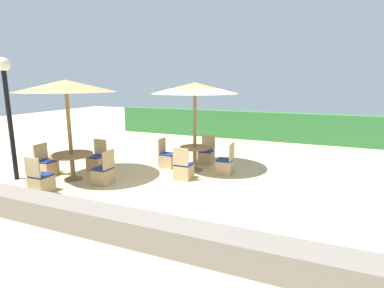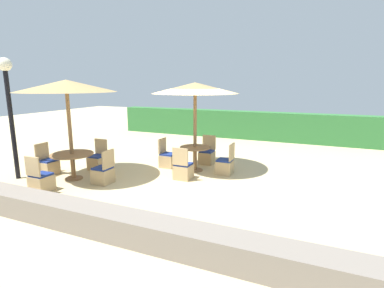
{
  "view_description": "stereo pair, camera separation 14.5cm",
  "coord_description": "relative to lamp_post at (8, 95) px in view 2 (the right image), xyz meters",
  "views": [
    {
      "loc": [
        3.3,
        -7.33,
        2.68
      ],
      "look_at": [
        0.0,
        0.6,
        0.9
      ],
      "focal_mm": 28.0,
      "sensor_mm": 36.0,
      "label": 1
    },
    {
      "loc": [
        3.43,
        -7.27,
        2.68
      ],
      "look_at": [
        0.0,
        0.6,
        0.9
      ],
      "focal_mm": 28.0,
      "sensor_mm": 36.0,
      "label": 2
    }
  ],
  "objects": [
    {
      "name": "ground_plane",
      "position": [
        4.35,
        1.79,
        -2.35
      ],
      "size": [
        40.0,
        40.0,
        0.0
      ],
      "primitive_type": "plane",
      "color": "#C6B284"
    },
    {
      "name": "hedge_row",
      "position": [
        4.35,
        8.65,
        -1.69
      ],
      "size": [
        13.0,
        0.7,
        1.32
      ],
      "primitive_type": "cube",
      "color": "#2D6B33",
      "rests_on": "ground_plane"
    },
    {
      "name": "stone_border",
      "position": [
        4.35,
        -1.57,
        -2.12
      ],
      "size": [
        10.0,
        0.56,
        0.46
      ],
      "primitive_type": "cube",
      "color": "slate",
      "rests_on": "ground_plane"
    },
    {
      "name": "lamp_post",
      "position": [
        0.0,
        0.0,
        0.0
      ],
      "size": [
        0.36,
        0.36,
        3.32
      ],
      "color": "black",
      "rests_on": "ground_plane"
    },
    {
      "name": "parasol_front_left",
      "position": [
        1.49,
        0.59,
        0.22
      ],
      "size": [
        2.62,
        2.62,
        2.74
      ],
      "color": "olive",
      "rests_on": "ground_plane"
    },
    {
      "name": "round_table_front_left",
      "position": [
        1.49,
        0.59,
        -1.76
      ],
      "size": [
        1.16,
        1.16,
        0.73
      ],
      "color": "olive",
      "rests_on": "ground_plane"
    },
    {
      "name": "patio_chair_front_left_south",
      "position": [
        1.49,
        -0.47,
        -2.09
      ],
      "size": [
        0.46,
        0.46,
        0.93
      ],
      "color": "tan",
      "rests_on": "ground_plane"
    },
    {
      "name": "patio_chair_front_left_west",
      "position": [
        0.49,
        0.61,
        -2.09
      ],
      "size": [
        0.46,
        0.46,
        0.93
      ],
      "rotation": [
        0.0,
        0.0,
        -1.57
      ],
      "color": "tan",
      "rests_on": "ground_plane"
    },
    {
      "name": "patio_chair_front_left_east",
      "position": [
        2.51,
        0.63,
        -2.09
      ],
      "size": [
        0.46,
        0.46,
        0.93
      ],
      "rotation": [
        0.0,
        0.0,
        1.57
      ],
      "color": "tan",
      "rests_on": "ground_plane"
    },
    {
      "name": "patio_chair_front_left_north",
      "position": [
        1.46,
        1.64,
        -2.09
      ],
      "size": [
        0.46,
        0.46,
        0.93
      ],
      "rotation": [
        0.0,
        0.0,
        3.14
      ],
      "color": "tan",
      "rests_on": "ground_plane"
    },
    {
      "name": "parasol_center",
      "position": [
        4.31,
        2.71,
        0.15
      ],
      "size": [
        2.56,
        2.56,
        2.67
      ],
      "color": "olive",
      "rests_on": "ground_plane"
    },
    {
      "name": "round_table_center",
      "position": [
        4.31,
        2.71,
        -1.8
      ],
      "size": [
        0.92,
        0.92,
        0.75
      ],
      "color": "olive",
      "rests_on": "ground_plane"
    },
    {
      "name": "patio_chair_center_north",
      "position": [
        4.35,
        3.64,
        -2.09
      ],
      "size": [
        0.46,
        0.46,
        0.93
      ],
      "rotation": [
        0.0,
        0.0,
        3.14
      ],
      "color": "tan",
      "rests_on": "ground_plane"
    },
    {
      "name": "patio_chair_center_east",
      "position": [
        5.27,
        2.73,
        -2.09
      ],
      "size": [
        0.46,
        0.46,
        0.93
      ],
      "rotation": [
        0.0,
        0.0,
        1.57
      ],
      "color": "tan",
      "rests_on": "ground_plane"
    },
    {
      "name": "patio_chair_center_south",
      "position": [
        4.33,
        1.82,
        -2.09
      ],
      "size": [
        0.46,
        0.46,
        0.93
      ],
      "color": "tan",
      "rests_on": "ground_plane"
    },
    {
      "name": "patio_chair_center_west",
      "position": [
        3.35,
        2.74,
        -2.09
      ],
      "size": [
        0.46,
        0.46,
        0.93
      ],
      "rotation": [
        0.0,
        0.0,
        -1.57
      ],
      "color": "tan",
      "rests_on": "ground_plane"
    }
  ]
}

